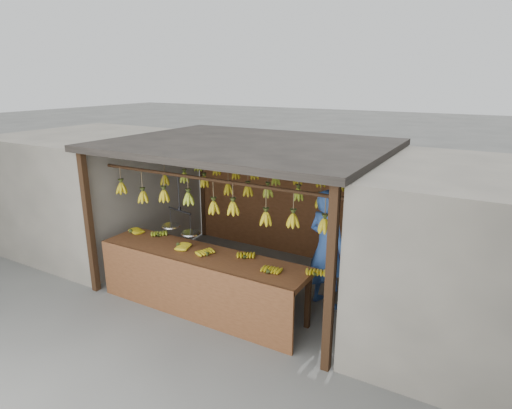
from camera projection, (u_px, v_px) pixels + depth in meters
The scene contains 9 objects.
ground at pixel (247, 281), 7.34m from camera, with size 80.00×80.00×0.00m, color #5B5B57.
stall at pixel (257, 165), 7.05m from camera, with size 4.30×3.30×2.40m.
neighbor_left at pixel (96, 190), 8.73m from camera, with size 3.00×3.00×2.30m, color slate.
neighbor_right at pixel (495, 263), 5.30m from camera, with size 3.00×3.00×2.30m, color slate.
counter at pixel (197, 269), 6.18m from camera, with size 3.51×0.76×0.96m.
hanging_bananas at pixel (247, 190), 6.89m from camera, with size 3.66×2.24×0.39m.
balance_scale at pixel (181, 227), 6.44m from camera, with size 0.74×0.38×0.85m.
vendor at pixel (327, 249), 6.35m from camera, with size 0.67×0.44×1.83m, color #3359A5.
bag_bundles at pixel (386, 222), 7.25m from camera, with size 0.08×0.26×1.32m.
Camera 1 is at (3.45, -5.70, 3.36)m, focal length 30.00 mm.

